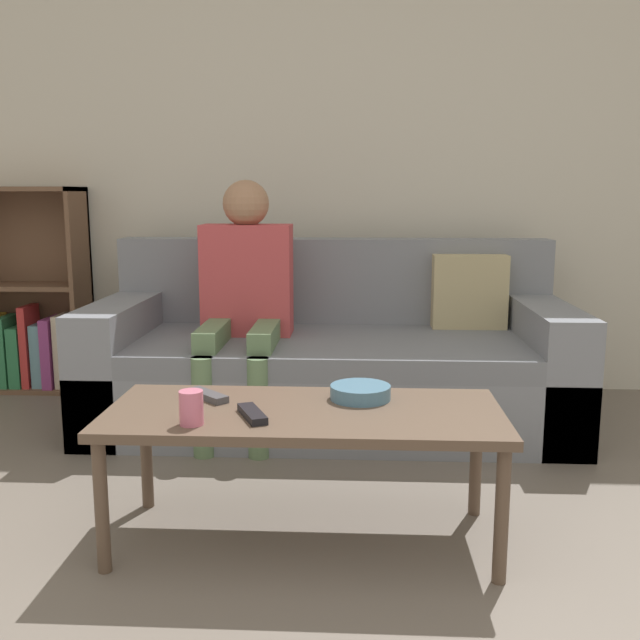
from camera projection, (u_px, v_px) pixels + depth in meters
The scene contains 9 objects.
wall_back at pixel (346, 150), 3.83m from camera, with size 12.00×0.06×2.60m.
couch at pixel (332, 363), 3.38m from camera, with size 2.18×0.96×0.85m.
bookshelf at pixel (29, 315), 3.92m from camera, with size 0.63×0.28×1.11m.
coffee_table at pixel (304, 422), 2.17m from camera, with size 1.20×0.51×0.43m.
person_adult at pixel (245, 286), 3.25m from camera, with size 0.41×0.66×1.13m.
cup_near at pixel (191, 408), 2.01m from camera, with size 0.07×0.07×0.10m.
tv_remote_0 at pixel (208, 395), 2.27m from camera, with size 0.15×0.15×0.02m.
tv_remote_1 at pixel (252, 414), 2.08m from camera, with size 0.11×0.17×0.02m.
snack_bowl at pixel (360, 392), 2.27m from camera, with size 0.19×0.19×0.05m.
Camera 1 is at (0.06, -0.95, 1.07)m, focal length 40.00 mm.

